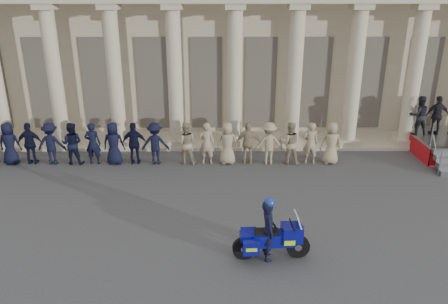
% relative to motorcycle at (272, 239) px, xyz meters
% --- Properties ---
extents(ground, '(90.00, 90.00, 0.00)m').
position_rel_motorcycle_xyz_m(ground, '(-2.09, 0.73, -0.59)').
color(ground, '#3A3A3D').
rests_on(ground, ground).
extents(building, '(40.00, 12.50, 9.00)m').
position_rel_motorcycle_xyz_m(building, '(-2.09, 15.48, 3.94)').
color(building, tan).
rests_on(building, ground).
extents(officer_rank, '(17.64, 0.67, 1.78)m').
position_rel_motorcycle_xyz_m(officer_rank, '(-5.36, 6.81, 0.30)').
color(officer_rank, black).
rests_on(officer_rank, ground).
extents(motorcycle, '(2.11, 0.87, 1.36)m').
position_rel_motorcycle_xyz_m(motorcycle, '(0.00, 0.00, 0.00)').
color(motorcycle, black).
rests_on(motorcycle, ground).
extents(rider, '(0.45, 0.65, 1.82)m').
position_rel_motorcycle_xyz_m(rider, '(-0.12, -0.01, 0.32)').
color(rider, black).
rests_on(rider, ground).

